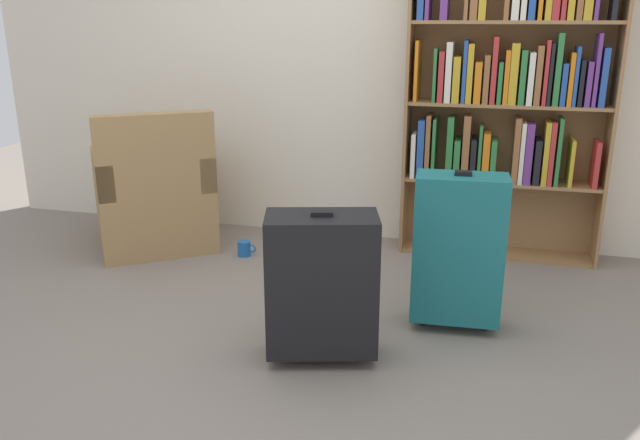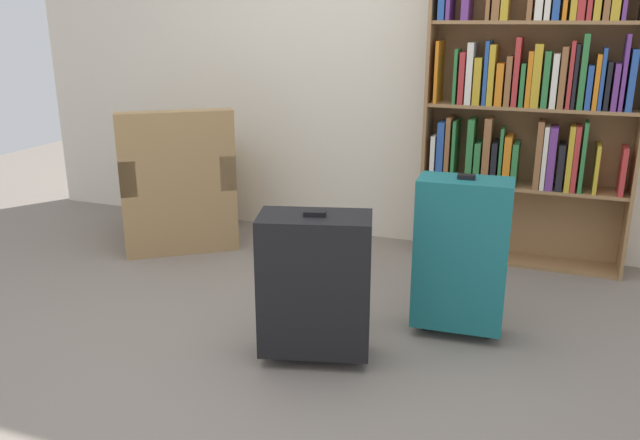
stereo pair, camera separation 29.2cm
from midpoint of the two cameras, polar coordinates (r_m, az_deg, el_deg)
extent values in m
plane|color=slate|center=(2.87, -6.75, -12.48)|extent=(9.23, 9.23, 0.00)
cube|color=beige|center=(4.23, 1.78, 15.74)|extent=(5.28, 0.10, 2.60)
cube|color=olive|center=(4.00, 5.78, 10.29)|extent=(0.02, 0.25, 1.87)
cube|color=olive|center=(4.00, 22.74, 9.03)|extent=(0.02, 0.25, 1.87)
cube|color=olive|center=(4.07, 14.29, 9.97)|extent=(1.19, 0.02, 1.87)
cube|color=olive|center=(4.18, 13.33, -2.86)|extent=(1.15, 0.23, 0.02)
cube|color=olive|center=(4.04, 13.79, 3.35)|extent=(1.15, 0.23, 0.02)
cube|color=olive|center=(3.96, 14.28, 9.91)|extent=(1.15, 0.23, 0.02)
cube|color=olive|center=(3.93, 14.81, 16.66)|extent=(1.15, 0.23, 0.02)
cube|color=silver|center=(4.02, 6.33, 5.80)|extent=(0.03, 0.17, 0.27)
cube|color=#264C99|center=(4.00, 6.96, 6.34)|extent=(0.04, 0.16, 0.36)
cube|color=brown|center=(4.01, 7.59, 6.55)|extent=(0.03, 0.19, 0.39)
cube|color=#2D7238|center=(4.01, 8.11, 6.40)|extent=(0.02, 0.21, 0.37)
cube|color=#2D7238|center=(3.98, 9.45, 6.37)|extent=(0.04, 0.16, 0.38)
cube|color=#2D7238|center=(4.01, 10.10, 5.42)|extent=(0.04, 0.21, 0.24)
cube|color=brown|center=(3.97, 10.84, 6.34)|extent=(0.04, 0.16, 0.39)
cube|color=black|center=(4.00, 11.47, 5.38)|extent=(0.03, 0.20, 0.25)
cube|color=#2D7238|center=(3.97, 12.02, 5.88)|extent=(0.02, 0.17, 0.34)
cube|color=orange|center=(3.99, 12.54, 5.56)|extent=(0.04, 0.19, 0.29)
cube|color=#2D7238|center=(4.00, 13.15, 5.25)|extent=(0.03, 0.20, 0.25)
cube|color=brown|center=(3.98, 15.05, 6.06)|extent=(0.03, 0.19, 0.39)
cube|color=silver|center=(3.97, 15.52, 5.80)|extent=(0.02, 0.17, 0.36)
cube|color=#66337F|center=(3.96, 16.06, 5.72)|extent=(0.04, 0.15, 0.36)
cube|color=black|center=(3.99, 16.75, 5.04)|extent=(0.04, 0.19, 0.26)
cube|color=gold|center=(3.99, 17.45, 5.75)|extent=(0.03, 0.20, 0.37)
cube|color=#B22D2D|center=(3.96, 17.92, 5.65)|extent=(0.03, 0.14, 0.37)
cube|color=#2D7238|center=(3.98, 18.46, 5.82)|extent=(0.02, 0.17, 0.40)
cube|color=gold|center=(4.01, 19.47, 4.90)|extent=(0.02, 0.20, 0.27)
cube|color=#B22D2D|center=(4.01, 21.41, 4.67)|extent=(0.03, 0.17, 0.27)
cube|color=orange|center=(3.97, 6.57, 13.06)|extent=(0.02, 0.21, 0.35)
cube|color=#2D7238|center=(3.93, 8.12, 12.64)|extent=(0.02, 0.16, 0.31)
cube|color=#B22D2D|center=(3.93, 8.66, 12.49)|extent=(0.03, 0.17, 0.29)
cube|color=silver|center=(3.93, 9.32, 12.85)|extent=(0.04, 0.18, 0.35)
cube|color=gold|center=(3.93, 9.98, 12.21)|extent=(0.04, 0.18, 0.26)
cube|color=#264C99|center=(3.94, 10.69, 12.86)|extent=(0.02, 0.21, 0.36)
cube|color=gold|center=(3.94, 11.14, 12.70)|extent=(0.03, 0.21, 0.34)
cube|color=orange|center=(3.91, 11.79, 11.89)|extent=(0.04, 0.16, 0.24)
cube|color=brown|center=(3.93, 12.52, 12.16)|extent=(0.03, 0.21, 0.28)
cube|color=#B22D2D|center=(3.92, 13.16, 12.86)|extent=(0.03, 0.20, 0.38)
cube|color=#2D7238|center=(3.92, 13.64, 11.79)|extent=(0.02, 0.18, 0.24)
cube|color=orange|center=(3.90, 14.19, 12.21)|extent=(0.03, 0.15, 0.30)
cube|color=gold|center=(3.90, 14.78, 12.46)|extent=(0.04, 0.16, 0.34)
cube|color=#2D7238|center=(3.91, 15.51, 12.14)|extent=(0.03, 0.17, 0.31)
cube|color=silver|center=(3.91, 16.17, 11.99)|extent=(0.03, 0.16, 0.29)
cube|color=brown|center=(3.92, 16.80, 12.23)|extent=(0.03, 0.19, 0.33)
cube|color=#B22D2D|center=(3.91, 17.40, 12.40)|extent=(0.02, 0.17, 0.36)
cube|color=black|center=(3.92, 17.76, 12.25)|extent=(0.02, 0.18, 0.35)
cube|color=#2D7238|center=(3.90, 18.36, 12.58)|extent=(0.03, 0.14, 0.40)
cube|color=#264C99|center=(3.91, 18.81, 11.34)|extent=(0.03, 0.15, 0.24)
cube|color=orange|center=(3.93, 19.36, 11.74)|extent=(0.02, 0.18, 0.30)
cube|color=#264C99|center=(3.92, 19.76, 11.93)|extent=(0.02, 0.16, 0.33)
cube|color=black|center=(3.91, 20.19, 11.36)|extent=(0.02, 0.14, 0.26)
cube|color=#66337F|center=(3.93, 20.74, 11.26)|extent=(0.03, 0.16, 0.25)
cube|color=#66337F|center=(3.92, 21.36, 12.30)|extent=(0.02, 0.16, 0.40)
cube|color=#264C99|center=(3.95, 21.87, 11.71)|extent=(0.03, 0.19, 0.32)
cube|color=#9E7A4C|center=(4.38, -16.34, 0.46)|extent=(0.98, 0.98, 0.40)
cube|color=tan|center=(4.31, -16.61, 3.51)|extent=(0.74, 0.76, 0.08)
cube|color=#9E7A4C|center=(3.99, -16.49, 5.51)|extent=(0.64, 0.51, 0.50)
cube|color=#9E7A4C|center=(4.33, -12.74, 4.81)|extent=(0.49, 0.63, 0.22)
cube|color=#9E7A4C|center=(4.29, -20.68, 3.99)|extent=(0.49, 0.63, 0.22)
cylinder|color=#1959A5|center=(4.07, -8.83, -2.56)|extent=(0.08, 0.08, 0.10)
torus|color=#1959A5|center=(4.05, -8.15, -2.57)|extent=(0.06, 0.01, 0.06)
cube|color=black|center=(2.73, -2.92, -5.73)|extent=(0.52, 0.37, 0.61)
cube|color=black|center=(2.63, -3.03, 0.55)|extent=(0.10, 0.07, 0.02)
cylinder|color=black|center=(2.89, -6.16, -11.71)|extent=(0.06, 0.06, 0.05)
cylinder|color=black|center=(2.88, 0.53, -11.73)|extent=(0.06, 0.06, 0.05)
cube|color=#19666B|center=(3.03, 9.52, -2.57)|extent=(0.43, 0.24, 0.70)
cube|color=black|center=(2.93, 9.88, 4.09)|extent=(0.08, 0.05, 0.02)
cylinder|color=black|center=(3.19, 6.54, -8.78)|extent=(0.05, 0.05, 0.05)
cylinder|color=black|center=(3.18, 11.83, -9.11)|extent=(0.05, 0.05, 0.05)
camera|label=1|loc=(0.15, -92.86, -0.90)|focal=35.96mm
camera|label=2|loc=(0.15, 87.14, 0.90)|focal=35.96mm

